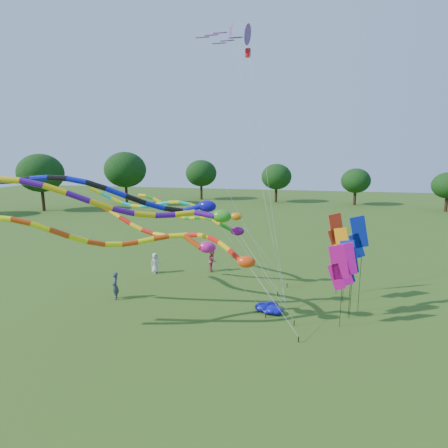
% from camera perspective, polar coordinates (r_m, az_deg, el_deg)
% --- Properties ---
extents(ground, '(160.00, 160.00, 0.00)m').
position_cam_1_polar(ground, '(19.82, 0.95, -16.63)').
color(ground, '#2D5516').
rests_on(ground, ground).
extents(tree_ring, '(122.00, 115.94, 9.49)m').
position_cam_1_polar(tree_ring, '(16.55, -3.38, -1.71)').
color(tree_ring, '#382314').
rests_on(tree_ring, ground).
extents(tube_kite_red, '(13.72, 5.12, 6.46)m').
position_cam_1_polar(tube_kite_red, '(21.90, -6.21, -2.09)').
color(tube_kite_red, black).
rests_on(tube_kite_red, ground).
extents(tube_kite_orange, '(13.46, 5.94, 6.85)m').
position_cam_1_polar(tube_kite_orange, '(19.57, -14.99, -2.04)').
color(tube_kite_orange, black).
rests_on(tube_kite_orange, ground).
extents(tube_kite_purple, '(16.62, 5.77, 8.76)m').
position_cam_1_polar(tube_kite_purple, '(18.55, -16.76, 3.15)').
color(tube_kite_purple, black).
rests_on(tube_kite_purple, ground).
extents(tube_kite_blue, '(17.29, 4.85, 8.86)m').
position_cam_1_polar(tube_kite_blue, '(21.19, -17.31, 4.49)').
color(tube_kite_blue, black).
rests_on(tube_kite_blue, ground).
extents(tube_kite_cyan, '(13.03, 2.38, 7.31)m').
position_cam_1_polar(tube_kite_cyan, '(25.15, -6.50, 2.41)').
color(tube_kite_cyan, black).
rests_on(tube_kite_cyan, ground).
extents(tube_kite_green, '(11.67, 5.04, 6.42)m').
position_cam_1_polar(tube_kite_green, '(27.27, -3.76, 0.92)').
color(tube_kite_green, black).
rests_on(tube_kite_green, ground).
extents(delta_kite_high_a, '(5.43, 4.44, 17.24)m').
position_cam_1_polar(delta_kite_high_a, '(26.37, 3.44, 26.76)').
color(delta_kite_high_a, black).
rests_on(delta_kite_high_a, ground).
extents(delta_kite_high_c, '(6.34, 3.99, 17.50)m').
position_cam_1_polar(delta_kite_high_c, '(26.13, 1.00, 27.54)').
color(delta_kite_high_c, black).
rests_on(delta_kite_high_c, ground).
extents(banner_pole_orange, '(1.09, 0.55, 4.74)m').
position_cam_1_polar(banner_pole_orange, '(23.96, 17.51, -3.40)').
color(banner_pole_orange, black).
rests_on(banner_pole_orange, ground).
extents(banner_pole_magenta_b, '(1.16, 0.25, 4.40)m').
position_cam_1_polar(banner_pole_magenta_b, '(21.60, 18.23, -5.86)').
color(banner_pole_magenta_b, black).
rests_on(banner_pole_magenta_b, ground).
extents(banner_pole_magenta_a, '(1.16, 0.15, 4.52)m').
position_cam_1_polar(banner_pole_magenta_a, '(20.43, 16.99, -6.39)').
color(banner_pole_magenta_a, black).
rests_on(banner_pole_magenta_a, ground).
extents(banner_pole_red, '(1.12, 0.47, 5.42)m').
position_cam_1_polar(banner_pole_red, '(24.98, 16.67, -1.20)').
color(banner_pole_red, black).
rests_on(banner_pole_red, ground).
extents(banner_pole_blue_b, '(1.16, 0.25, 5.70)m').
position_cam_1_polar(banner_pole_blue_b, '(22.50, 19.80, -1.94)').
color(banner_pole_blue_b, black).
rests_on(banner_pole_blue_b, ground).
extents(banner_pole_blue_a, '(1.09, 0.55, 4.47)m').
position_cam_1_polar(banner_pole_blue_a, '(21.94, 18.45, -5.44)').
color(banner_pole_blue_a, black).
rests_on(banner_pole_blue_a, ground).
extents(blue_nylon_heap, '(0.94, 1.63, 0.48)m').
position_cam_1_polar(blue_nylon_heap, '(22.54, 6.34, -12.60)').
color(blue_nylon_heap, '#0B0D96').
rests_on(blue_nylon_heap, ground).
extents(person_a, '(0.86, 0.92, 1.58)m').
position_cam_1_polar(person_a, '(29.51, -10.43, -5.87)').
color(person_a, silver).
rests_on(person_a, ground).
extents(person_b, '(0.67, 0.76, 1.74)m').
position_cam_1_polar(person_b, '(24.92, -16.26, -9.04)').
color(person_b, '#393E50').
rests_on(person_b, ground).
extents(person_c, '(0.83, 0.94, 1.64)m').
position_cam_1_polar(person_c, '(29.52, -1.78, -5.63)').
color(person_c, '#9C394A').
rests_on(person_c, ground).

